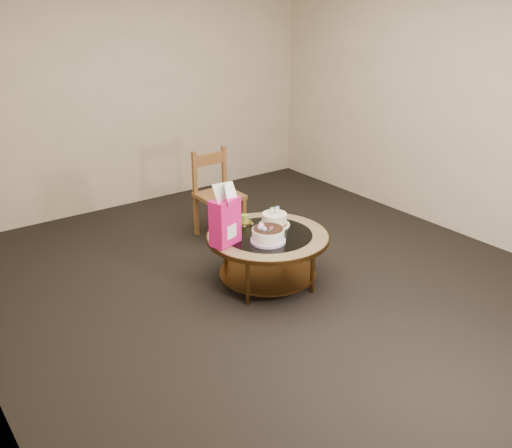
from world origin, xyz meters
TOP-DOWN VIEW (x-y plane):
  - ground at (0.00, 0.00)m, footprint 5.00×5.00m
  - room_walls at (0.00, 0.00)m, footprint 4.52×5.02m
  - coffee_table at (0.00, -0.00)m, footprint 1.02×1.02m
  - decorated_cake at (-0.10, -0.13)m, footprint 0.28×0.28m
  - cream_cake at (0.16, 0.11)m, footprint 0.27×0.27m
  - gift_bag at (-0.39, 0.04)m, footprint 0.27×0.23m
  - pillar_candle at (-0.03, 0.29)m, footprint 0.13×0.13m
  - dining_chair at (0.21, 1.11)m, footprint 0.40×0.40m

SIDE VIEW (x-z plane):
  - ground at x=0.00m, z-range 0.00..0.00m
  - coffee_table at x=0.00m, z-range 0.15..0.61m
  - dining_chair at x=0.21m, z-range 0.01..0.88m
  - pillar_candle at x=-0.03m, z-range 0.44..0.54m
  - cream_cake at x=0.16m, z-range 0.43..0.59m
  - decorated_cake at x=-0.10m, z-range 0.43..0.59m
  - gift_bag at x=-0.39m, z-range 0.46..0.94m
  - room_walls at x=0.00m, z-range 0.24..2.85m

